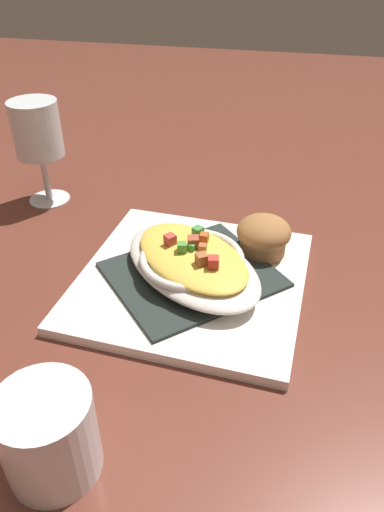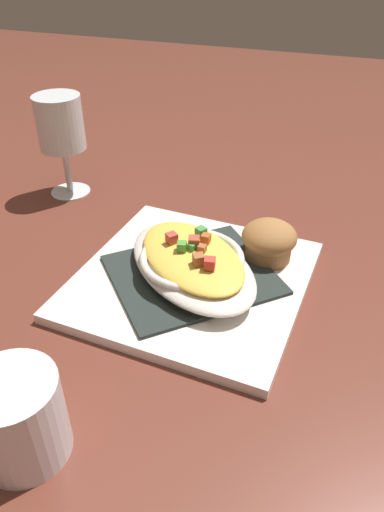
% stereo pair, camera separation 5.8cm
% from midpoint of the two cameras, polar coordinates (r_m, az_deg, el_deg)
% --- Properties ---
extents(ground_plane, '(2.60, 2.60, 0.00)m').
position_cam_midpoint_polar(ground_plane, '(0.61, 2.74, -3.44)').
color(ground_plane, brown).
extents(square_plate, '(0.29, 0.29, 0.01)m').
position_cam_midpoint_polar(square_plate, '(0.60, 2.76, -2.95)').
color(square_plate, white).
rests_on(square_plate, ground_plane).
extents(folded_napkin, '(0.25, 0.25, 0.00)m').
position_cam_midpoint_polar(folded_napkin, '(0.60, 2.78, -2.28)').
color(folded_napkin, '#262F2C').
rests_on(folded_napkin, square_plate).
extents(gratin_dish, '(0.23, 0.24, 0.05)m').
position_cam_midpoint_polar(gratin_dish, '(0.58, 2.84, -0.68)').
color(gratin_dish, white).
rests_on(gratin_dish, folded_napkin).
extents(muffin, '(0.07, 0.07, 0.05)m').
position_cam_midpoint_polar(muffin, '(0.63, 11.69, 1.71)').
color(muffin, '#A06D40').
rests_on(muffin, square_plate).
extents(coffee_mug, '(0.09, 0.09, 0.08)m').
position_cam_midpoint_polar(coffee_mug, '(0.44, -16.02, -18.27)').
color(coffee_mug, white).
rests_on(coffee_mug, ground_plane).
extents(stemmed_glass, '(0.07, 0.07, 0.16)m').
position_cam_midpoint_polar(stemmed_glass, '(0.79, -13.15, 14.38)').
color(stemmed_glass, white).
rests_on(stemmed_glass, ground_plane).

